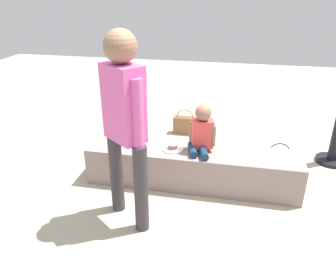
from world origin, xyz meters
name	(u,v)px	position (x,y,z in m)	size (l,w,h in m)	color
ground_plane	(192,183)	(0.00, 0.00, 0.00)	(12.00, 12.00, 0.00)	#ACA489
concrete_ledge	(192,167)	(0.00, 0.00, 0.19)	(2.18, 0.45, 0.39)	gray
child_seated	(202,131)	(0.08, 0.02, 0.60)	(0.28, 0.34, 0.48)	#12304A
adult_standing	(124,115)	(-0.47, -0.69, 0.99)	(0.41, 0.37, 1.65)	#322E34
cake_plate	(173,147)	(-0.20, -0.01, 0.41)	(0.22, 0.22, 0.07)	white
gift_bag	(140,119)	(-0.92, 1.27, 0.16)	(0.20, 0.10, 0.36)	#4C99E0
water_bottle_near_gift	(145,141)	(-0.70, 0.73, 0.09)	(0.07, 0.07, 0.19)	silver
party_cup_red	(255,166)	(0.67, 0.40, 0.06)	(0.09, 0.09, 0.12)	red
cake_box_white	(211,155)	(0.15, 0.57, 0.06)	(0.31, 0.26, 0.12)	white
handbag_black_leather	(278,159)	(0.93, 0.55, 0.10)	(0.32, 0.11, 0.30)	black
handbag_brown_canvas	(185,125)	(-0.28, 1.28, 0.13)	(0.31, 0.13, 0.36)	brown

